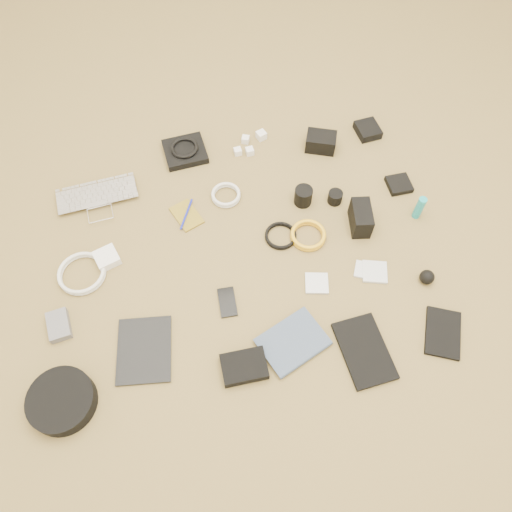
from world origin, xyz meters
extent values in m
cube|color=olive|center=(0.00, 0.00, -0.02)|extent=(4.00, 4.00, 0.04)
imported|color=silver|center=(-0.48, 0.30, 0.01)|extent=(0.31, 0.24, 0.02)
cube|color=black|center=(-0.14, 0.49, 0.01)|extent=(0.17, 0.16, 0.03)
torus|color=black|center=(-0.14, 0.49, 0.03)|extent=(0.13, 0.13, 0.01)
cube|color=white|center=(0.10, 0.51, 0.01)|extent=(0.04, 0.04, 0.03)
cube|color=white|center=(0.11, 0.45, 0.01)|extent=(0.03, 0.03, 0.03)
cube|color=white|center=(0.17, 0.52, 0.02)|extent=(0.04, 0.04, 0.03)
cube|color=white|center=(0.06, 0.46, 0.01)|extent=(0.03, 0.03, 0.03)
cube|color=black|center=(0.39, 0.43, 0.03)|extent=(0.14, 0.11, 0.07)
cube|color=black|center=(0.59, 0.47, 0.02)|extent=(0.10, 0.11, 0.03)
cube|color=olive|center=(-0.17, 0.20, 0.00)|extent=(0.12, 0.15, 0.01)
cylinder|color=#151DAC|center=(-0.17, 0.20, 0.01)|extent=(0.06, 0.13, 0.01)
torus|color=silver|center=(-0.02, 0.26, 0.01)|extent=(0.14, 0.14, 0.01)
cylinder|color=black|center=(0.26, 0.18, 0.04)|extent=(0.09, 0.09, 0.07)
cylinder|color=black|center=(0.38, 0.16, 0.02)|extent=(0.07, 0.07, 0.05)
cube|color=black|center=(0.63, 0.19, 0.01)|extent=(0.09, 0.09, 0.02)
cube|color=white|center=(-0.46, 0.06, 0.02)|extent=(0.10, 0.10, 0.03)
torus|color=silver|center=(-0.55, 0.02, 0.01)|extent=(0.20, 0.20, 0.01)
torus|color=black|center=(0.15, 0.05, 0.01)|extent=(0.14, 0.14, 0.01)
torus|color=gold|center=(0.24, 0.03, 0.01)|extent=(0.14, 0.14, 0.01)
cube|color=black|center=(0.43, 0.04, 0.05)|extent=(0.08, 0.13, 0.09)
cylinder|color=teal|center=(0.65, 0.05, 0.05)|extent=(0.04, 0.04, 0.10)
cube|color=#5E5E63|center=(-0.62, -0.16, 0.01)|extent=(0.08, 0.11, 0.03)
cube|color=black|center=(-0.36, -0.29, 0.00)|extent=(0.19, 0.23, 0.01)
cube|color=black|center=(-0.08, -0.17, 0.00)|extent=(0.06, 0.11, 0.01)
cube|color=silver|center=(0.23, -0.16, 0.01)|extent=(0.09, 0.09, 0.01)
cube|color=silver|center=(0.40, -0.14, 0.00)|extent=(0.09, 0.09, 0.01)
cube|color=silver|center=(0.43, -0.15, 0.01)|extent=(0.10, 0.10, 0.01)
sphere|color=black|center=(0.59, -0.21, 0.02)|extent=(0.07, 0.07, 0.05)
cylinder|color=black|center=(-0.60, -0.41, 0.03)|extent=(0.20, 0.20, 0.05)
cube|color=black|center=(-0.06, -0.40, 0.02)|extent=(0.14, 0.10, 0.03)
imported|color=#3C4B65|center=(0.13, -0.42, 0.01)|extent=(0.24, 0.22, 0.02)
cube|color=black|center=(0.31, -0.42, 0.01)|extent=(0.16, 0.24, 0.02)
cube|color=black|center=(0.58, -0.41, 0.01)|extent=(0.16, 0.19, 0.01)
camera|label=1|loc=(-0.11, -0.87, 1.50)|focal=35.00mm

